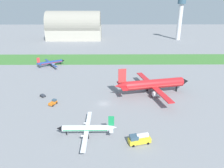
{
  "coord_description": "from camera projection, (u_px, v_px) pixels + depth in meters",
  "views": [
    {
      "loc": [
        2.72,
        -77.61,
        39.19
      ],
      "look_at": [
        3.42,
        14.14,
        3.0
      ],
      "focal_mm": 34.27,
      "sensor_mm": 36.0,
      "label": 1
    }
  ],
  "objects": [
    {
      "name": "ground_plane",
      "position": [
        104.0,
        104.0,
        86.56
      ],
      "size": [
        600.0,
        600.0,
        0.0
      ],
      "primitive_type": "plane",
      "color": "gray"
    },
    {
      "name": "grass_taxiway_strip",
      "position": [
        107.0,
        59.0,
        151.61
      ],
      "size": [
        360.0,
        28.0,
        0.08
      ],
      "primitive_type": "cube",
      "color": "#3D7533",
      "rests_on": "ground_plane"
    },
    {
      "name": "airplane_midfield_jet",
      "position": [
        153.0,
        84.0,
        94.21
      ],
      "size": [
        34.77,
        35.23,
        12.57
      ],
      "rotation": [
        0.0,
        0.0,
        0.22
      ],
      "color": "red",
      "rests_on": "ground_plane"
    },
    {
      "name": "airplane_taxiing_turboprop",
      "position": [
        51.0,
        62.0,
        135.04
      ],
      "size": [
        16.47,
        18.84,
        6.44
      ],
      "rotation": [
        0.0,
        0.0,
        0.57
      ],
      "color": "navy",
      "rests_on": "ground_plane"
    },
    {
      "name": "airplane_foreground_turboprop",
      "position": [
        87.0,
        128.0,
        65.72
      ],
      "size": [
        18.63,
        21.8,
        6.54
      ],
      "rotation": [
        0.0,
        0.0,
        3.15
      ],
      "color": "silver",
      "rests_on": "ground_plane"
    },
    {
      "name": "pushback_tug_near_gate",
      "position": [
        53.0,
        103.0,
        85.5
      ],
      "size": [
        3.14,
        4.02,
        1.95
      ],
      "rotation": [
        0.0,
        0.0,
        1.17
      ],
      "color": "orange",
      "rests_on": "ground_plane"
    },
    {
      "name": "fuel_truck_midfield",
      "position": [
        139.0,
        139.0,
        62.11
      ],
      "size": [
        6.89,
        3.93,
        3.29
      ],
      "rotation": [
        0.0,
        0.0,
        3.39
      ],
      "color": "yellow",
      "rests_on": "ground_plane"
    },
    {
      "name": "baggage_cart_by_runway",
      "position": [
        43.0,
        95.0,
        92.6
      ],
      "size": [
        2.92,
        2.93,
        0.9
      ],
      "rotation": [
        0.0,
        0.0,
        5.49
      ],
      "color": "#2D333D",
      "rests_on": "ground_plane"
    },
    {
      "name": "hangar_distant",
      "position": [
        74.0,
        27.0,
        222.04
      ],
      "size": [
        55.93,
        25.99,
        28.97
      ],
      "color": "#B2AD9E",
      "rests_on": "ground_plane"
    },
    {
      "name": "control_tower",
      "position": [
        180.0,
        17.0,
        217.41
      ],
      "size": [
        8.0,
        8.0,
        39.46
      ],
      "color": "silver",
      "rests_on": "ground_plane"
    }
  ]
}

